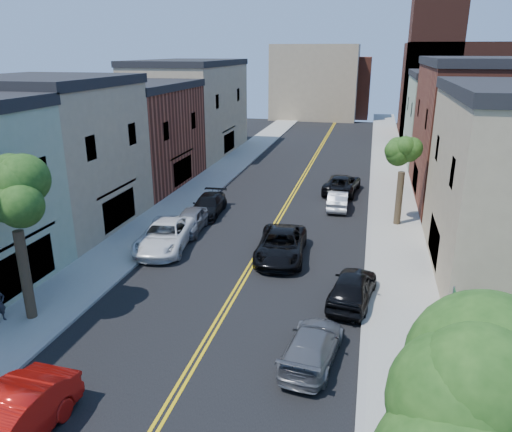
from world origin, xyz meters
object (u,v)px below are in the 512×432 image
Objects in this scene: grey_car_left at (190,221)px; silver_car_right at (338,200)px; red_sedan at (3,428)px; black_car_left at (208,205)px; white_pickup at (165,236)px; pedestrian_right at (456,381)px; dark_car_right_far at (342,184)px; grey_car_right at (312,346)px; black_suv_lane at (281,245)px; black_car_right at (352,287)px.

silver_car_right is at bearing 34.18° from grey_car_left.
red_sedan reaches higher than black_car_left.
pedestrian_right is at bearing -42.74° from white_pickup.
black_car_left is 0.89× the size of dark_car_right_far.
white_pickup is at bearing -102.13° from grey_car_left.
grey_car_left reaches higher than grey_car_right.
white_pickup is 3.78× the size of pedestrian_right.
white_pickup is 13.27m from grey_car_right.
black_car_left is (0.04, 3.50, -0.02)m from grey_car_left.
silver_car_right is at bearing 71.96° from black_suv_lane.
white_pickup is at bearing -17.84° from pedestrian_right.
white_pickup reaches higher than grey_car_left.
white_pickup is at bearing 98.55° from red_sedan.
dark_car_right_far is at bearing 49.66° from white_pickup.
grey_car_left is at bearing 74.40° from white_pickup.
silver_car_right is (9.30, 10.01, -0.13)m from white_pickup.
grey_car_right is at bearing -56.16° from grey_car_left.
pedestrian_right is (12.90, 5.10, 0.06)m from red_sedan.
red_sedan is 16.45m from black_suv_lane.
white_pickup is 1.41× the size of silver_car_right.
grey_car_right is 23.41m from dark_car_right_far.
white_pickup is 17.87m from pedestrian_right.
black_suv_lane is (6.45, -2.80, 0.06)m from grey_car_left.
red_sedan is 21.95m from black_car_left.
black_car_left is (-1.24, 21.92, -0.15)m from red_sedan.
red_sedan is 3.38× the size of pedestrian_right.
dark_car_right_far is (-1.70, 18.50, -0.02)m from black_car_right.
silver_car_right is at bearing 75.60° from red_sedan.
black_suv_lane is (-2.42, -14.21, 0.03)m from dark_car_right_far.
grey_car_right is 1.10× the size of silver_car_right.
black_car_right is at bearing -97.27° from grey_car_right.
black_car_right reaches higher than silver_car_right.
white_pickup reaches higher than black_car_left.
pedestrian_right is at bearing -47.28° from grey_car_left.
red_sedan is 30.78m from dark_car_right_far.
pedestrian_right is at bearing -53.41° from black_car_left.
red_sedan is at bearing -91.23° from white_pickup.
black_suv_lane is at bearing 86.39° from dark_car_right_far.
grey_car_left is 0.88× the size of black_car_left.
pedestrian_right is (14.60, -10.30, 0.11)m from white_pickup.
black_car_right is (10.57, -7.09, 0.05)m from grey_car_left.
grey_car_left is at bearing -94.05° from black_car_left.
black_suv_lane is (6.88, 0.21, -0.02)m from white_pickup.
grey_car_right is 2.94× the size of pedestrian_right.
grey_car_left is at bearing -25.85° from pedestrian_right.
grey_car_right is 5.02m from pedestrian_right.
red_sedan is 1.22× the size of grey_car_left.
silver_car_right is 0.73× the size of black_suv_lane.
red_sedan reaches higher than black_suv_lane.
grey_car_left is 14.45m from dark_car_right_far.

